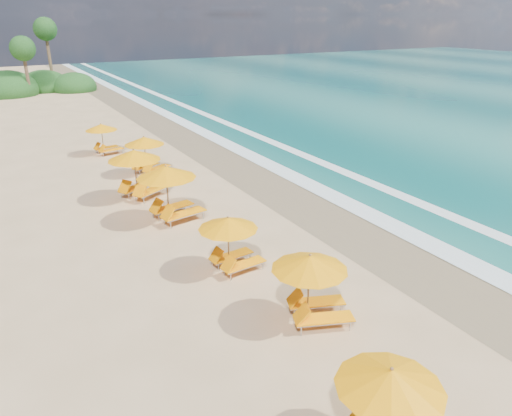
% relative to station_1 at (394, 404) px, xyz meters
% --- Properties ---
extents(ground, '(160.00, 160.00, 0.00)m').
position_rel_station_1_xyz_m(ground, '(2.71, 10.34, -1.22)').
color(ground, tan).
rests_on(ground, ground).
extents(wet_sand, '(4.00, 160.00, 0.01)m').
position_rel_station_1_xyz_m(wet_sand, '(6.71, 10.34, -1.21)').
color(wet_sand, olive).
rests_on(wet_sand, ground).
extents(surf_foam, '(4.00, 160.00, 0.01)m').
position_rel_station_1_xyz_m(surf_foam, '(9.41, 10.34, -1.19)').
color(surf_foam, white).
rests_on(surf_foam, ground).
extents(station_1, '(2.64, 2.53, 2.17)m').
position_rel_station_1_xyz_m(station_1, '(0.00, 0.00, 0.00)').
color(station_1, olive).
rests_on(station_1, ground).
extents(station_2, '(2.84, 2.80, 2.20)m').
position_rel_station_1_xyz_m(station_2, '(1.29, 4.45, 0.02)').
color(station_2, olive).
rests_on(station_2, ground).
extents(station_3, '(2.37, 2.22, 2.07)m').
position_rel_station_1_xyz_m(station_3, '(0.63, 8.30, -0.05)').
color(station_3, olive).
rests_on(station_3, ground).
extents(station_4, '(3.05, 2.91, 2.54)m').
position_rel_station_1_xyz_m(station_4, '(0.35, 13.49, 0.21)').
color(station_4, olive).
rests_on(station_4, ground).
extents(station_5, '(3.37, 3.37, 2.52)m').
position_rel_station_1_xyz_m(station_5, '(-0.07, 16.88, 0.20)').
color(station_5, olive).
rests_on(station_5, ground).
extents(station_6, '(2.92, 2.92, 2.21)m').
position_rel_station_1_xyz_m(station_6, '(1.46, 20.36, 0.02)').
color(station_6, olive).
rests_on(station_6, ground).
extents(station_7, '(2.41, 2.30, 2.01)m').
position_rel_station_1_xyz_m(station_7, '(0.37, 25.76, -0.09)').
color(station_7, olive).
rests_on(station_7, ground).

